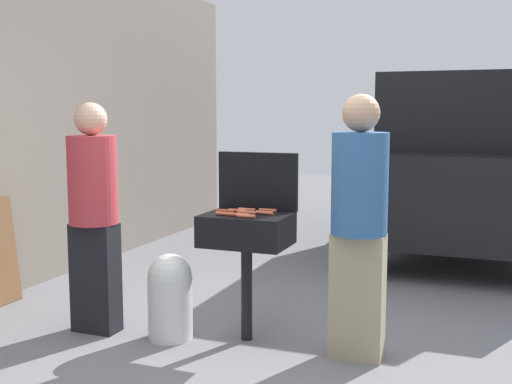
# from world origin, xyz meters

# --- Properties ---
(ground_plane) EXTENTS (24.00, 24.00, 0.00)m
(ground_plane) POSITION_xyz_m (0.00, 0.00, 0.00)
(ground_plane) COLOR slate
(house_wall_side) EXTENTS (0.24, 8.00, 3.18)m
(house_wall_side) POSITION_xyz_m (-2.70, 1.00, 1.59)
(house_wall_side) COLOR slate
(house_wall_side) RESTS_ON ground
(bbq_grill) EXTENTS (0.60, 0.44, 0.91)m
(bbq_grill) POSITION_xyz_m (-0.19, 0.27, 0.77)
(bbq_grill) COLOR black
(bbq_grill) RESTS_ON ground
(grill_lid_open) EXTENTS (0.60, 0.05, 0.42)m
(grill_lid_open) POSITION_xyz_m (-0.19, 0.49, 1.12)
(grill_lid_open) COLOR black
(grill_lid_open) RESTS_ON bbq_grill
(hot_dog_0) EXTENTS (0.13, 0.03, 0.03)m
(hot_dog_0) POSITION_xyz_m (-0.23, 0.38, 0.92)
(hot_dog_0) COLOR #C6593D
(hot_dog_0) RESTS_ON bbq_grill
(hot_dog_1) EXTENTS (0.13, 0.04, 0.03)m
(hot_dog_1) POSITION_xyz_m (-0.07, 0.30, 0.92)
(hot_dog_1) COLOR #C6593D
(hot_dog_1) RESTS_ON bbq_grill
(hot_dog_2) EXTENTS (0.13, 0.03, 0.03)m
(hot_dog_2) POSITION_xyz_m (-0.19, 0.16, 0.92)
(hot_dog_2) COLOR #B74C33
(hot_dog_2) RESTS_ON bbq_grill
(hot_dog_3) EXTENTS (0.13, 0.03, 0.03)m
(hot_dog_3) POSITION_xyz_m (-0.28, 0.32, 0.92)
(hot_dog_3) COLOR #C6593D
(hot_dog_3) RESTS_ON bbq_grill
(hot_dog_4) EXTENTS (0.13, 0.03, 0.03)m
(hot_dog_4) POSITION_xyz_m (-0.08, 0.41, 0.92)
(hot_dog_4) COLOR #B74C33
(hot_dog_4) RESTS_ON bbq_grill
(hot_dog_5) EXTENTS (0.13, 0.04, 0.03)m
(hot_dog_5) POSITION_xyz_m (-0.35, 0.28, 0.92)
(hot_dog_5) COLOR #AD4228
(hot_dog_5) RESTS_ON bbq_grill
(hot_dog_6) EXTENTS (0.13, 0.04, 0.03)m
(hot_dog_6) POSITION_xyz_m (-0.31, 0.16, 0.92)
(hot_dog_6) COLOR #C6593D
(hot_dog_6) RESTS_ON bbq_grill
(hot_dog_7) EXTENTS (0.13, 0.03, 0.03)m
(hot_dog_7) POSITION_xyz_m (-0.14, 0.12, 0.92)
(hot_dog_7) COLOR #C6593D
(hot_dog_7) RESTS_ON bbq_grill
(hot_dog_8) EXTENTS (0.13, 0.04, 0.03)m
(hot_dog_8) POSITION_xyz_m (-0.19, 0.27, 0.92)
(hot_dog_8) COLOR #C6593D
(hot_dog_8) RESTS_ON bbq_grill
(propane_tank) EXTENTS (0.32, 0.32, 0.62)m
(propane_tank) POSITION_xyz_m (-0.71, 0.10, 0.32)
(propane_tank) COLOR silver
(propane_tank) RESTS_ON ground
(person_left) EXTENTS (0.35, 0.35, 1.69)m
(person_left) POSITION_xyz_m (-1.30, 0.04, 0.91)
(person_left) COLOR black
(person_left) RESTS_ON ground
(person_right) EXTENTS (0.36, 0.36, 1.73)m
(person_right) POSITION_xyz_m (0.61, 0.22, 0.94)
(person_right) COLOR gray
(person_right) RESTS_ON ground
(parked_minivan) EXTENTS (2.03, 4.40, 2.02)m
(parked_minivan) POSITION_xyz_m (1.10, 4.20, 1.03)
(parked_minivan) COLOR black
(parked_minivan) RESTS_ON ground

